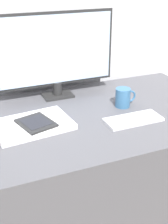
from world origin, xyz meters
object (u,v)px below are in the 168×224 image
at_px(monitor, 56,53).
at_px(coffee_mug, 123,97).
at_px(ereader, 36,123).
at_px(laptop, 33,125).
at_px(keyboard, 133,119).

height_order(monitor, coffee_mug, monitor).
height_order(ereader, coffee_mug, coffee_mug).
distance_m(laptop, coffee_mug, 0.48).
relative_size(monitor, ereader, 3.29).
distance_m(laptop, ereader, 0.03).
xyz_separation_m(keyboard, laptop, (-0.44, 0.12, 0.01)).
height_order(laptop, coffee_mug, coffee_mug).
distance_m(monitor, ereader, 0.43).
xyz_separation_m(monitor, ereader, (-0.20, -0.32, -0.21)).
bearing_deg(keyboard, monitor, 119.14).
height_order(keyboard, laptop, laptop).
height_order(keyboard, coffee_mug, coffee_mug).
relative_size(keyboard, laptop, 0.75).
bearing_deg(monitor, ereader, -122.52).
bearing_deg(keyboard, coffee_mug, 78.01).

